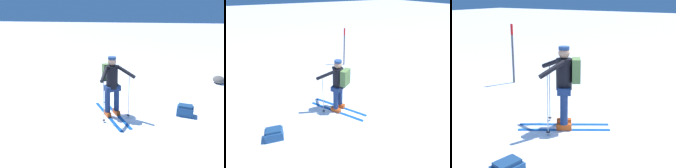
% 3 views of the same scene
% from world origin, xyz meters
% --- Properties ---
extents(ground_plane, '(80.00, 80.00, 0.00)m').
position_xyz_m(ground_plane, '(0.00, 0.00, 0.00)').
color(ground_plane, white).
extents(skier, '(1.74, 1.26, 1.64)m').
position_xyz_m(skier, '(-0.33, -0.05, 0.93)').
color(skier, '#144C9E').
rests_on(skier, ground_plane).
extents(dropped_backpack, '(0.38, 0.48, 0.31)m').
position_xyz_m(dropped_backpack, '(-0.05, -2.05, 0.15)').
color(dropped_backpack, navy).
rests_on(dropped_backpack, ground_plane).
extents(rock_boulder, '(0.52, 0.44, 0.29)m').
position_xyz_m(rock_boulder, '(3.00, -3.79, 0.14)').
color(rock_boulder, '#5B5651').
rests_on(rock_boulder, ground_plane).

